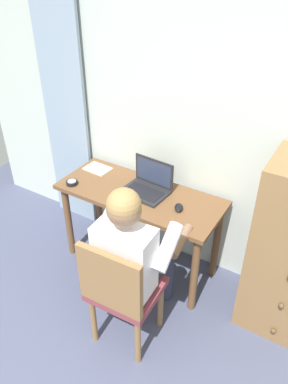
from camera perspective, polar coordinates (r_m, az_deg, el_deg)
The scene contains 9 objects.
wall_back at distance 2.62m, azimuth 12.70°, elevation 9.73°, with size 4.80×0.05×2.50m, color silver.
curtain_panel at distance 3.32m, azimuth -12.10°, elevation 12.25°, with size 0.45×0.03×2.21m, color #8EA3B7.
desk at distance 2.86m, azimuth -0.66°, elevation -2.03°, with size 1.28×0.53×0.72m.
chair at distance 2.38m, azimuth -3.61°, elevation -14.87°, with size 0.44×0.42×0.89m.
person_seated at distance 2.36m, azimuth -1.38°, elevation -9.03°, with size 0.54×0.60×1.21m.
laptop at distance 2.79m, azimuth 0.60°, elevation 1.07°, with size 0.36×0.28×0.24m.
computer_mouse at distance 2.63m, azimuth 5.40°, elevation -2.41°, with size 0.06×0.10×0.03m, color black.
desk_clock at distance 2.95m, azimuth -11.09°, elevation 1.43°, with size 0.09×0.09×0.03m.
notebook_pad at distance 3.12m, azimuth -7.18°, elevation 3.60°, with size 0.21×0.15×0.01m, color silver.
Camera 1 is at (0.74, -0.09, 2.29)m, focal length 34.49 mm.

